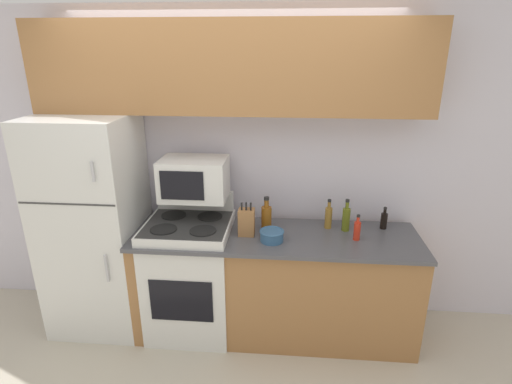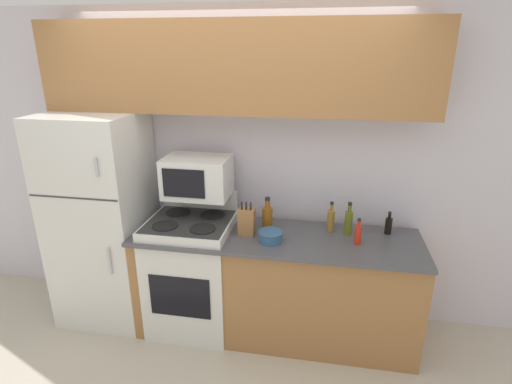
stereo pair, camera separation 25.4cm
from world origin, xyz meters
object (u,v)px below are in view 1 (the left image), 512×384
at_px(stove, 191,275).
at_px(bottle_whiskey, 266,218).
at_px(refrigerator, 95,226).
at_px(bottle_soy_sauce, 384,220).
at_px(bowl, 272,235).
at_px(knife_block, 246,222).
at_px(bottle_hot_sauce, 357,230).
at_px(bottle_olive_oil, 346,218).
at_px(microwave, 194,179).
at_px(bottle_vinegar, 328,217).

distance_m(stove, bottle_whiskey, 0.79).
bearing_deg(refrigerator, bottle_soy_sauce, 3.72).
relative_size(bowl, bottle_whiskey, 0.65).
bearing_deg(knife_block, bowl, -24.83).
height_order(refrigerator, bottle_hot_sauce, refrigerator).
height_order(bowl, bottle_olive_oil, bottle_olive_oil).
distance_m(refrigerator, bottle_soy_sauce, 2.31).
bearing_deg(bowl, refrigerator, 174.18).
height_order(bottle_whiskey, bottle_olive_oil, bottle_whiskey).
bearing_deg(bottle_whiskey, stove, -173.51).
relative_size(microwave, knife_block, 1.91).
xyz_separation_m(bowl, bottle_soy_sauce, (0.87, 0.30, 0.03)).
distance_m(bottle_vinegar, bottle_olive_oil, 0.14).
distance_m(microwave, bottle_soy_sauce, 1.53).
xyz_separation_m(microwave, bowl, (0.62, -0.23, -0.35)).
height_order(bottle_hot_sauce, bottle_olive_oil, bottle_olive_oil).
xyz_separation_m(refrigerator, knife_block, (1.24, -0.05, 0.10)).
bearing_deg(bottle_hot_sauce, refrigerator, 178.06).
bearing_deg(refrigerator, microwave, 5.90).
relative_size(bottle_vinegar, bottle_olive_oil, 0.92).
distance_m(microwave, bottle_hot_sauce, 1.30).
distance_m(refrigerator, bottle_hot_sauce, 2.07).
distance_m(knife_block, bottle_hot_sauce, 0.83).
relative_size(bowl, bottle_soy_sauce, 1.02).
distance_m(bowl, bottle_whiskey, 0.20).
relative_size(stove, microwave, 2.19).
bearing_deg(bottle_vinegar, stove, -171.55).
relative_size(knife_block, bottle_vinegar, 1.11).
relative_size(bowl, bottle_hot_sauce, 0.92).
distance_m(stove, bottle_hot_sauce, 1.37).
bearing_deg(bottle_olive_oil, stove, -174.20).
relative_size(refrigerator, bottle_whiskey, 6.31).
bearing_deg(knife_block, bottle_vinegar, 15.88).
bearing_deg(bottle_whiskey, bottle_olive_oil, 5.12).
xyz_separation_m(microwave, bottle_olive_oil, (1.18, 0.00, -0.29)).
height_order(knife_block, bowl, knife_block).
distance_m(refrigerator, bowl, 1.44).
relative_size(knife_block, bowl, 1.45).
height_order(bowl, bottle_hot_sauce, bottle_hot_sauce).
xyz_separation_m(bottle_soy_sauce, bottle_vinegar, (-0.44, -0.02, 0.02)).
bearing_deg(refrigerator, bowl, -5.82).
distance_m(bottle_soy_sauce, bottle_whiskey, 0.93).
relative_size(microwave, bottle_vinegar, 2.12).
bearing_deg(bottle_soy_sauce, knife_block, -169.16).
relative_size(stove, bottle_vinegar, 4.65).
relative_size(knife_block, bottle_soy_sauce, 1.48).
bearing_deg(bottle_olive_oil, bottle_soy_sauce, 11.68).
bearing_deg(bottle_whiskey, bottle_soy_sauce, 7.31).
bearing_deg(bottle_soy_sauce, bottle_vinegar, -176.73).
xyz_separation_m(knife_block, bottle_hot_sauce, (0.83, -0.02, -0.03)).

